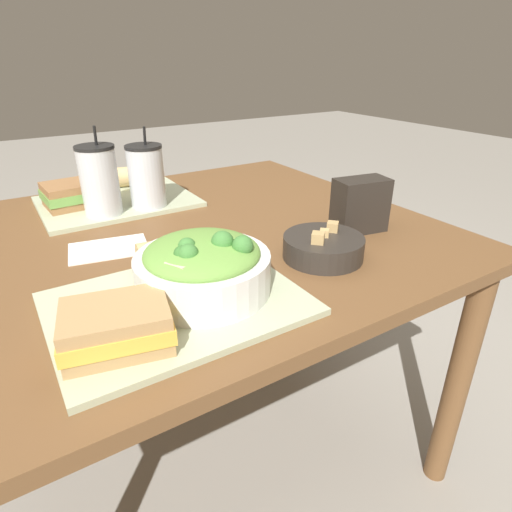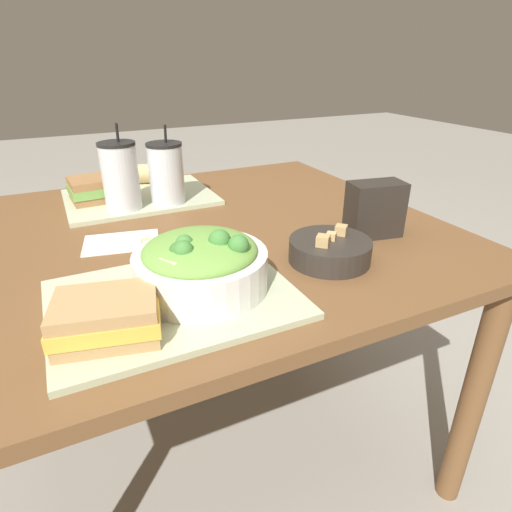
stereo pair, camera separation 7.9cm
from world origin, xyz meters
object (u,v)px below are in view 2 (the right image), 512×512
soup_bowl (330,249)px  napkin_folded (122,242)px  baguette_far (143,174)px  drink_cup_red (167,175)px  sandwich_near (107,317)px  salad_bowl (201,263)px  baguette_near (171,250)px  chip_bag (375,209)px  sandwich_far (99,188)px  drink_cup_dark (121,178)px

soup_bowl → napkin_folded: (-0.38, 0.29, -0.02)m
baguette_far → drink_cup_red: 0.23m
napkin_folded → baguette_far: bearing=70.9°
sandwich_near → salad_bowl: bearing=36.3°
napkin_folded → sandwich_near: bearing=-102.3°
baguette_near → napkin_folded: (-0.07, 0.18, -0.04)m
baguette_near → soup_bowl: bearing=-102.4°
sandwich_near → chip_bag: size_ratio=1.28×
salad_bowl → sandwich_near: bearing=-156.5°
salad_bowl → sandwich_far: (-0.09, 0.62, -0.02)m
baguette_near → chip_bag: bearing=-87.1°
baguette_far → chip_bag: bearing=-133.1°
sandwich_far → salad_bowl: bearing=-85.6°
sandwich_near → drink_cup_dark: 0.59m
drink_cup_red → chip_bag: (0.38, -0.42, -0.03)m
sandwich_near → baguette_near: bearing=64.6°
sandwich_near → baguette_far: size_ratio=1.83×
drink_cup_red → soup_bowl: bearing=-67.1°
baguette_near → drink_cup_red: bearing=-7.5°
soup_bowl → chip_bag: chip_bag is taller
soup_bowl → chip_bag: size_ratio=1.25×
salad_bowl → baguette_near: (-0.02, 0.12, -0.02)m
sandwich_near → napkin_folded: 0.38m
sandwich_near → drink_cup_dark: (0.13, 0.58, 0.05)m
soup_bowl → baguette_far: (-0.23, 0.72, 0.02)m
chip_bag → salad_bowl: bearing=-159.4°
sandwich_near → baguette_far: 0.83m
soup_bowl → napkin_folded: 0.47m
soup_bowl → sandwich_far: bearing=122.1°
salad_bowl → baguette_far: 0.73m
salad_bowl → drink_cup_dark: (-0.05, 0.50, 0.03)m
salad_bowl → drink_cup_red: drink_cup_red is taller
sandwich_far → drink_cup_red: size_ratio=0.79×
salad_bowl → sandwich_near: size_ratio=1.35×
baguette_near → baguette_far: (0.08, 0.61, 0.00)m
sandwich_far → drink_cup_red: drink_cup_red is taller
sandwich_far → chip_bag: (0.55, -0.53, 0.02)m
salad_bowl → chip_bag: size_ratio=1.73×
soup_bowl → sandwich_far: sandwich_far is taller
sandwich_far → sandwich_near: bearing=-100.9°
sandwich_far → drink_cup_red: bearing=-37.9°
salad_bowl → baguette_far: size_ratio=2.48×
sandwich_near → drink_cup_red: bearing=79.4°
sandwich_far → drink_cup_red: 0.21m
baguette_near → drink_cup_dark: 0.39m
salad_bowl → chip_bag: bearing=10.5°
baguette_near → sandwich_far: sandwich_far is taller
chip_bag → napkin_folded: bearing=169.0°
chip_bag → napkin_folded: chip_bag is taller
soup_bowl → drink_cup_red: drink_cup_red is taller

